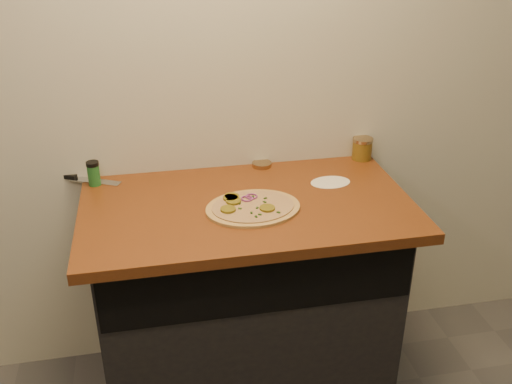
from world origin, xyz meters
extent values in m
cube|color=beige|center=(0.00, 1.75, 1.35)|extent=(4.00, 0.02, 2.70)
cube|color=black|center=(0.00, 1.45, 0.43)|extent=(1.10, 0.60, 0.86)
cube|color=brown|center=(0.00, 1.42, 0.88)|extent=(1.20, 0.70, 0.04)
cylinder|color=tan|center=(0.01, 1.36, 0.91)|extent=(0.36, 0.36, 0.01)
cylinder|color=#CDC187|center=(0.01, 1.36, 0.91)|extent=(0.31, 0.31, 0.00)
cylinder|color=olive|center=(-0.05, 1.44, 0.92)|extent=(0.05, 0.05, 0.01)
cylinder|color=olive|center=(-0.06, 1.43, 0.92)|extent=(0.05, 0.05, 0.01)
cylinder|color=olive|center=(0.06, 1.33, 0.92)|extent=(0.05, 0.05, 0.01)
cylinder|color=olive|center=(-0.05, 1.40, 0.92)|extent=(0.05, 0.05, 0.01)
cylinder|color=olive|center=(-0.08, 1.34, 0.92)|extent=(0.05, 0.05, 0.01)
torus|color=#772C72|center=(0.02, 1.43, 0.92)|extent=(0.04, 0.04, 0.01)
torus|color=#772C72|center=(0.00, 1.41, 0.92)|extent=(0.04, 0.04, 0.01)
cube|color=black|center=(0.06, 1.38, 0.92)|extent=(0.01, 0.01, 0.00)
cube|color=black|center=(-0.04, 1.35, 0.92)|extent=(0.01, 0.01, 0.00)
cube|color=black|center=(0.09, 1.29, 0.92)|extent=(0.01, 0.01, 0.00)
cube|color=black|center=(0.02, 1.43, 0.92)|extent=(0.01, 0.01, 0.00)
cube|color=black|center=(0.02, 1.29, 0.92)|extent=(0.01, 0.01, 0.00)
cube|color=black|center=(0.01, 1.28, 0.92)|extent=(0.01, 0.01, 0.00)
cube|color=black|center=(0.07, 1.41, 0.92)|extent=(0.01, 0.01, 0.00)
cube|color=black|center=(0.00, 1.31, 0.92)|extent=(0.01, 0.01, 0.00)
cube|color=black|center=(-0.04, 1.38, 0.92)|extent=(0.01, 0.01, 0.00)
cube|color=black|center=(0.02, 1.34, 0.92)|extent=(0.01, 0.01, 0.00)
cube|color=#B7BAC1|center=(-0.55, 1.70, 0.90)|extent=(0.20, 0.13, 0.00)
cube|color=black|center=(-0.68, 1.76, 0.91)|extent=(0.11, 0.07, 0.02)
cylinder|color=#9D805B|center=(0.12, 1.72, 0.91)|extent=(0.10, 0.10, 0.02)
cylinder|color=#A42E10|center=(0.55, 1.71, 0.94)|extent=(0.08, 0.08, 0.08)
cylinder|color=#9D805B|center=(0.55, 1.71, 0.99)|extent=(0.09, 0.09, 0.01)
cylinder|color=#1F6429|center=(-0.55, 1.67, 0.94)|extent=(0.05, 0.05, 0.08)
cylinder|color=black|center=(-0.55, 1.67, 0.99)|extent=(0.05, 0.05, 0.01)
cylinder|color=silver|center=(0.35, 1.52, 0.90)|extent=(0.17, 0.17, 0.00)
camera|label=1|loc=(-0.32, -0.39, 1.87)|focal=40.00mm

